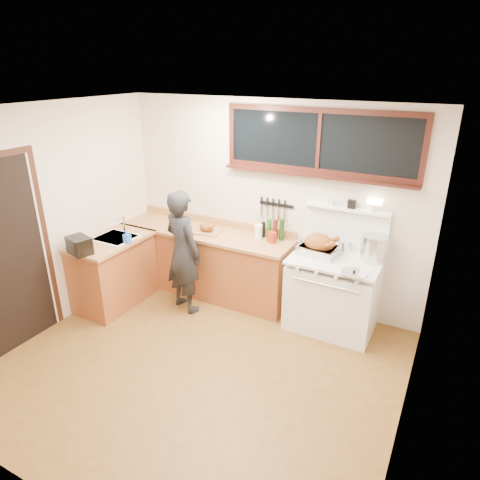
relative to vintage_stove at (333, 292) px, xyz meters
The scene contains 20 objects.
ground_plane 1.79m from the vintage_stove, 125.35° to the right, with size 4.00×3.50×0.02m, color brown.
room_shell 2.10m from the vintage_stove, 125.35° to the right, with size 4.10×3.60×2.65m.
counter_back 1.80m from the vintage_stove, behind, with size 2.44×0.64×1.00m.
counter_left 2.81m from the vintage_stove, 163.78° to the right, with size 0.64×1.09×0.90m.
sink_unit 2.80m from the vintage_stove, 165.18° to the right, with size 0.50×0.45×0.37m.
vintage_stove is the anchor object (origin of this frame).
back_window 1.68m from the vintage_stove, 142.41° to the left, with size 2.32×0.13×0.77m.
left_doorway 3.63m from the vintage_stove, 146.76° to the right, with size 0.02×1.04×2.17m.
knife_strip 1.29m from the vintage_stove, 160.75° to the left, with size 0.46×0.03×0.28m.
man 1.89m from the vintage_stove, 165.18° to the right, with size 0.67×0.54×1.59m.
soap_bottle 2.60m from the vintage_stove, 162.56° to the right, with size 0.08×0.08×0.17m.
toaster 3.03m from the vintage_stove, 154.82° to the right, with size 0.34×0.27×0.20m.
cutting_board 1.81m from the vintage_stove, behind, with size 0.38×0.31×0.13m.
roast_turkey 0.58m from the vintage_stove, behind, with size 0.49×0.38×0.25m.
stockpot 0.72m from the vintage_stove, 24.74° to the left, with size 0.37×0.37×0.29m.
saucepan 0.57m from the vintage_stove, 86.39° to the left, with size 0.21×0.29×0.12m.
pot_lid 0.60m from the vintage_stove, 46.78° to the right, with size 0.30×0.30×0.04m.
coffee_tin 0.99m from the vintage_stove, behind, with size 0.11×0.10×0.14m.
pitcher 1.19m from the vintage_stove, behind, with size 0.10×0.10×0.18m.
bottle_cluster 1.09m from the vintage_stove, 166.49° to the left, with size 0.41×0.07×0.28m.
Camera 1 is at (2.11, -3.03, 2.96)m, focal length 32.00 mm.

